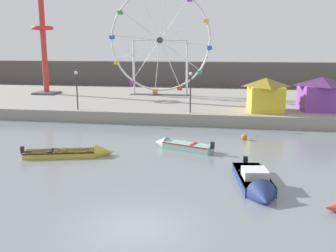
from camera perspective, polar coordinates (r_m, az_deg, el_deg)
The scene contains 13 objects.
ground_plane at distance 15.09m, azimuth -5.11°, elevation -15.11°, with size 240.00×240.00×0.00m, color slate.
quay_promenade at distance 44.07m, azimuth 5.01°, elevation 3.53°, with size 110.00×21.97×1.05m, color gray.
distant_town_skyline at distance 68.11m, azimuth 6.77°, elevation 7.81°, with size 140.00×3.00×4.40m, color #564C47.
motorboat_navy_blue at distance 19.01m, azimuth 13.27°, elevation -8.59°, with size 2.18×5.38×1.41m.
motorboat_seafoam at distance 25.79m, azimuth 1.74°, elevation -2.93°, with size 4.48×2.51×1.05m.
motorboat_mustard_yellow at distance 24.85m, azimuth -13.65°, elevation -3.97°, with size 5.82×2.59×1.09m.
ferris_wheel_white_frame at distance 46.75m, azimuth -1.23°, elevation 12.64°, with size 12.65×1.20×12.88m.
drop_tower_red_tower at distance 50.31m, azimuth -18.38°, elevation 11.79°, with size 2.80×2.80×13.60m.
carnival_booth_purple_stall at distance 38.05m, azimuth 22.24°, elevation 4.66°, with size 4.30×4.23×3.13m.
carnival_booth_yellow_awning at distance 36.05m, azimuth 14.60°, elevation 4.77°, with size 3.59×4.16×3.08m.
promenade_lamp_near at distance 33.81m, azimuth 3.44°, elevation 6.09°, with size 0.32×0.32×3.67m.
promenade_lamp_far at distance 36.68m, azimuth -13.70°, elevation 6.19°, with size 0.32×0.32×3.64m.
mooring_buoy_orange at distance 28.93m, azimuth 11.51°, elevation -1.64°, with size 0.44×0.44×0.44m, color orange.
Camera 1 is at (3.54, -12.99, 6.81)m, focal length 40.14 mm.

